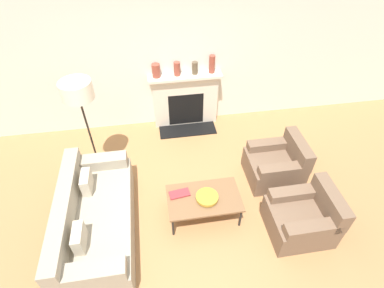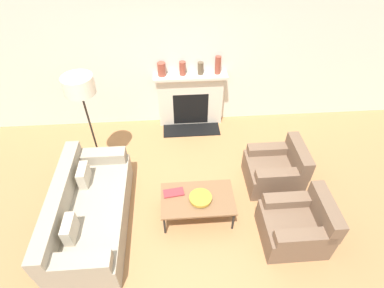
# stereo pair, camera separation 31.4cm
# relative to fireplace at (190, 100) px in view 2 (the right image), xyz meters

# --- Properties ---
(ground_plane) EXTENTS (18.00, 18.00, 0.00)m
(ground_plane) POSITION_rel_fireplace_xyz_m (-0.21, -2.43, -0.53)
(ground_plane) COLOR #A87547
(wall_back) EXTENTS (18.00, 0.06, 2.90)m
(wall_back) POSITION_rel_fireplace_xyz_m (-0.21, 0.14, 0.92)
(wall_back) COLOR silver
(wall_back) RESTS_ON ground_plane
(fireplace) EXTENTS (1.36, 0.59, 1.09)m
(fireplace) POSITION_rel_fireplace_xyz_m (0.00, 0.00, 0.00)
(fireplace) COLOR beige
(fireplace) RESTS_ON ground_plane
(couch) EXTENTS (0.92, 1.96, 0.78)m
(couch) POSITION_rel_fireplace_xyz_m (-1.59, -2.32, -0.23)
(couch) COLOR #9E937F
(couch) RESTS_ON ground_plane
(armchair_near) EXTENTS (0.85, 0.75, 0.76)m
(armchair_near) POSITION_rel_fireplace_xyz_m (1.26, -2.73, -0.25)
(armchair_near) COLOR brown
(armchair_near) RESTS_ON ground_plane
(armchair_far) EXTENTS (0.85, 0.75, 0.76)m
(armchair_far) POSITION_rel_fireplace_xyz_m (1.26, -1.71, -0.25)
(armchair_far) COLOR brown
(armchair_far) RESTS_ON ground_plane
(coffee_table) EXTENTS (1.05, 0.63, 0.40)m
(coffee_table) POSITION_rel_fireplace_xyz_m (-0.06, -2.26, -0.16)
(coffee_table) COLOR brown
(coffee_table) RESTS_ON ground_plane
(bowl) EXTENTS (0.32, 0.32, 0.06)m
(bowl) POSITION_rel_fireplace_xyz_m (-0.02, -2.29, -0.10)
(bowl) COLOR #BC8E2D
(bowl) RESTS_ON coffee_table
(book) EXTENTS (0.31, 0.18, 0.02)m
(book) POSITION_rel_fireplace_xyz_m (-0.39, -2.15, -0.12)
(book) COLOR #9E2D33
(book) RESTS_ON coffee_table
(floor_lamp) EXTENTS (0.44, 0.44, 1.75)m
(floor_lamp) POSITION_rel_fireplace_xyz_m (-1.65, -1.10, 0.99)
(floor_lamp) COLOR black
(floor_lamp) RESTS_ON ground_plane
(mantel_vase_left) EXTENTS (0.15, 0.15, 0.25)m
(mantel_vase_left) POSITION_rel_fireplace_xyz_m (-0.52, 0.01, 0.68)
(mantel_vase_left) COLOR brown
(mantel_vase_left) RESTS_ON fireplace
(mantel_vase_center_left) EXTENTS (0.11, 0.11, 0.25)m
(mantel_vase_center_left) POSITION_rel_fireplace_xyz_m (-0.14, 0.01, 0.69)
(mantel_vase_center_left) COLOR brown
(mantel_vase_center_left) RESTS_ON fireplace
(mantel_vase_center_right) EXTENTS (0.10, 0.10, 0.23)m
(mantel_vase_center_right) POSITION_rel_fireplace_xyz_m (0.19, 0.01, 0.67)
(mantel_vase_center_right) COLOR brown
(mantel_vase_center_right) RESTS_ON fireplace
(mantel_vase_right) EXTENTS (0.11, 0.11, 0.33)m
(mantel_vase_right) POSITION_rel_fireplace_xyz_m (0.50, 0.01, 0.73)
(mantel_vase_right) COLOR brown
(mantel_vase_right) RESTS_ON fireplace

